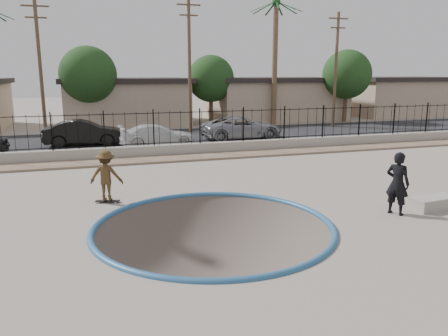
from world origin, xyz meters
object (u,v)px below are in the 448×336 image
Objects in this scene: skater at (106,178)px; skateboard at (108,201)px; car_d at (242,128)px; car_b at (84,133)px; car_c at (157,135)px; concrete_ledge at (434,203)px; videographer at (397,183)px.

skater is 2.03× the size of skateboard.
car_d is at bearing -109.35° from skater.
car_b is 1.04× the size of car_c.
concrete_ledge is 16.15m from car_d.
car_b is (-0.72, 12.60, 0.74)m from skateboard.
car_c is (-6.70, 14.98, 0.49)m from concrete_ledge.
skateboard is 12.64m from car_b.
videographer reaches higher than car_c.
concrete_ledge is 16.42m from car_c.
skater is 0.37× the size of car_b.
concrete_ledge is (10.16, -3.90, -0.66)m from skater.
videographer is at bearing -11.19° from skateboard.
concrete_ledge is 0.30× the size of car_d.
skateboard is at bearing 158.99° from concrete_ledge.
skater is 0.87× the size of videographer.
videographer is at bearing -148.87° from car_b.
car_c is 0.83× the size of car_d.
skater is 0.39× the size of car_c.
concrete_ledge is at bearing -144.83° from car_b.
car_d is at bearing 66.40° from skateboard.
skater is at bearing 139.68° from car_d.
car_c is at bearing -108.14° from car_b.
car_c is 5.92m from car_d.
videographer reaches higher than skater.
videographer is 16.20m from car_d.
car_b is at bearing 123.41° from concrete_ledge.
concrete_ledge is 19.78m from car_b.
videographer reaches higher than skateboard.
skateboard is 0.53× the size of concrete_ledge.
skater is at bearing 35.37° from videographer.
skateboard is 10.89m from concrete_ledge.
concrete_ledge is at bearing -157.15° from car_c.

